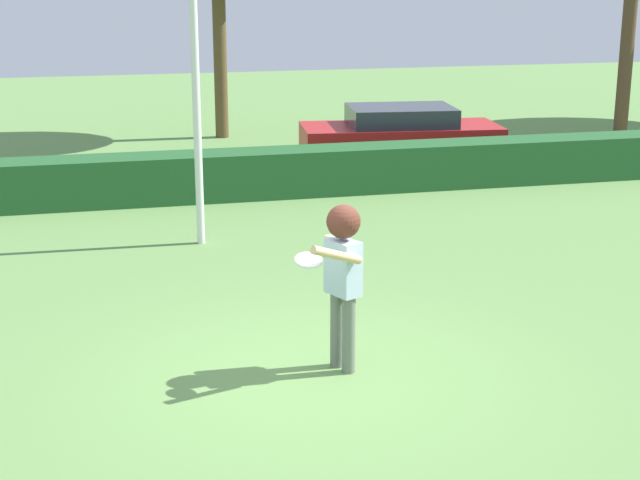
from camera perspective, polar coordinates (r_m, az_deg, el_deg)
name	(u,v)px	position (r m, az deg, el deg)	size (l,w,h in m)	color
ground_plane	(313,376)	(10.25, -0.41, -7.98)	(60.00, 60.00, 0.00)	#638D4A
person	(342,265)	(10.02, 1.33, -1.47)	(0.64, 0.75, 1.80)	slate
frisbee	(308,260)	(9.65, -0.68, -1.19)	(0.27, 0.27, 0.10)	white
lamppost	(193,7)	(14.57, -7.45, 13.39)	(0.24, 0.24, 6.47)	silver
hedge_row	(208,176)	(17.91, -6.59, 3.74)	(27.56, 0.90, 0.85)	#23572A
parked_car_red	(401,133)	(20.97, 4.74, 6.28)	(4.36, 2.19, 1.25)	#B21E1E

